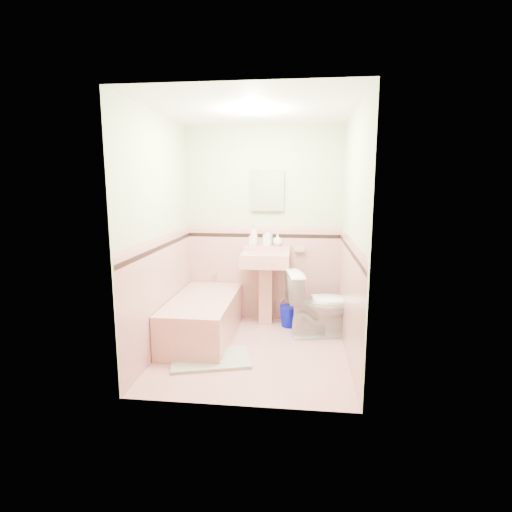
# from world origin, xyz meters

# --- Properties ---
(floor) EXTENTS (2.20, 2.20, 0.00)m
(floor) POSITION_xyz_m (0.00, 0.00, 0.00)
(floor) COLOR tan
(floor) RESTS_ON ground
(ceiling) EXTENTS (2.20, 2.20, 0.00)m
(ceiling) POSITION_xyz_m (0.00, 0.00, 2.50)
(ceiling) COLOR white
(ceiling) RESTS_ON ground
(wall_back) EXTENTS (2.50, 0.00, 2.50)m
(wall_back) POSITION_xyz_m (0.00, 1.10, 1.25)
(wall_back) COLOR beige
(wall_back) RESTS_ON ground
(wall_front) EXTENTS (2.50, 0.00, 2.50)m
(wall_front) POSITION_xyz_m (0.00, -1.10, 1.25)
(wall_front) COLOR beige
(wall_front) RESTS_ON ground
(wall_left) EXTENTS (0.00, 2.50, 2.50)m
(wall_left) POSITION_xyz_m (-1.00, 0.00, 1.25)
(wall_left) COLOR beige
(wall_left) RESTS_ON ground
(wall_right) EXTENTS (0.00, 2.50, 2.50)m
(wall_right) POSITION_xyz_m (1.00, 0.00, 1.25)
(wall_right) COLOR beige
(wall_right) RESTS_ON ground
(wainscot_back) EXTENTS (2.00, 0.00, 2.00)m
(wainscot_back) POSITION_xyz_m (0.00, 1.09, 0.60)
(wainscot_back) COLOR #D1968C
(wainscot_back) RESTS_ON ground
(wainscot_front) EXTENTS (2.00, 0.00, 2.00)m
(wainscot_front) POSITION_xyz_m (0.00, -1.09, 0.60)
(wainscot_front) COLOR #D1968C
(wainscot_front) RESTS_ON ground
(wainscot_left) EXTENTS (0.00, 2.20, 2.20)m
(wainscot_left) POSITION_xyz_m (-0.99, 0.00, 0.60)
(wainscot_left) COLOR #D1968C
(wainscot_left) RESTS_ON ground
(wainscot_right) EXTENTS (0.00, 2.20, 2.20)m
(wainscot_right) POSITION_xyz_m (0.99, 0.00, 0.60)
(wainscot_right) COLOR #D1968C
(wainscot_right) RESTS_ON ground
(accent_back) EXTENTS (2.00, 0.00, 2.00)m
(accent_back) POSITION_xyz_m (0.00, 1.08, 1.12)
(accent_back) COLOR black
(accent_back) RESTS_ON ground
(accent_front) EXTENTS (2.00, 0.00, 2.00)m
(accent_front) POSITION_xyz_m (0.00, -1.08, 1.12)
(accent_front) COLOR black
(accent_front) RESTS_ON ground
(accent_left) EXTENTS (0.00, 2.20, 2.20)m
(accent_left) POSITION_xyz_m (-0.98, 0.00, 1.12)
(accent_left) COLOR black
(accent_left) RESTS_ON ground
(accent_right) EXTENTS (0.00, 2.20, 2.20)m
(accent_right) POSITION_xyz_m (0.98, 0.00, 1.12)
(accent_right) COLOR black
(accent_right) RESTS_ON ground
(cap_back) EXTENTS (2.00, 0.00, 2.00)m
(cap_back) POSITION_xyz_m (0.00, 1.08, 1.22)
(cap_back) COLOR tan
(cap_back) RESTS_ON ground
(cap_front) EXTENTS (2.00, 0.00, 2.00)m
(cap_front) POSITION_xyz_m (0.00, -1.08, 1.22)
(cap_front) COLOR tan
(cap_front) RESTS_ON ground
(cap_left) EXTENTS (0.00, 2.20, 2.20)m
(cap_left) POSITION_xyz_m (-0.98, 0.00, 1.22)
(cap_left) COLOR tan
(cap_left) RESTS_ON ground
(cap_right) EXTENTS (0.00, 2.20, 2.20)m
(cap_right) POSITION_xyz_m (0.98, 0.00, 1.22)
(cap_right) COLOR tan
(cap_right) RESTS_ON ground
(bathtub) EXTENTS (0.70, 1.50, 0.45)m
(bathtub) POSITION_xyz_m (-0.63, 0.33, 0.23)
(bathtub) COLOR tan
(bathtub) RESTS_ON floor
(tub_faucet) EXTENTS (0.04, 0.12, 0.04)m
(tub_faucet) POSITION_xyz_m (-0.63, 1.05, 0.63)
(tub_faucet) COLOR silver
(tub_faucet) RESTS_ON wall_back
(sink) EXTENTS (0.60, 0.49, 0.94)m
(sink) POSITION_xyz_m (0.05, 0.86, 0.47)
(sink) COLOR tan
(sink) RESTS_ON floor
(sink_faucet) EXTENTS (0.02, 0.02, 0.10)m
(sink_faucet) POSITION_xyz_m (0.05, 1.00, 0.95)
(sink_faucet) COLOR silver
(sink_faucet) RESTS_ON sink
(medicine_cabinet) EXTENTS (0.38, 0.04, 0.47)m
(medicine_cabinet) POSITION_xyz_m (0.05, 1.07, 1.70)
(medicine_cabinet) COLOR white
(medicine_cabinet) RESTS_ON wall_back
(soap_dish) EXTENTS (0.13, 0.08, 0.04)m
(soap_dish) POSITION_xyz_m (0.47, 1.06, 0.95)
(soap_dish) COLOR tan
(soap_dish) RESTS_ON wall_back
(soap_bottle_left) EXTENTS (0.12, 0.12, 0.26)m
(soap_bottle_left) POSITION_xyz_m (-0.12, 1.04, 1.13)
(soap_bottle_left) COLOR #B2B2B2
(soap_bottle_left) RESTS_ON sink
(soap_bottle_mid) EXTENTS (0.12, 0.12, 0.21)m
(soap_bottle_mid) POSITION_xyz_m (0.06, 1.04, 1.11)
(soap_bottle_mid) COLOR #B2B2B2
(soap_bottle_mid) RESTS_ON sink
(soap_bottle_right) EXTENTS (0.13, 0.13, 0.15)m
(soap_bottle_right) POSITION_xyz_m (0.19, 1.04, 1.07)
(soap_bottle_right) COLOR #B2B2B2
(soap_bottle_right) RESTS_ON sink
(tube) EXTENTS (0.05, 0.05, 0.12)m
(tube) POSITION_xyz_m (-0.17, 1.04, 1.06)
(tube) COLOR white
(tube) RESTS_ON sink
(toilet) EXTENTS (0.84, 0.58, 0.78)m
(toilet) POSITION_xyz_m (0.72, 0.54, 0.39)
(toilet) COLOR white
(toilet) RESTS_ON floor
(bucket) EXTENTS (0.28, 0.28, 0.26)m
(bucket) POSITION_xyz_m (0.36, 0.83, 0.13)
(bucket) COLOR #0409AE
(bucket) RESTS_ON floor
(bath_mat) EXTENTS (0.90, 0.72, 0.03)m
(bath_mat) POSITION_xyz_m (-0.40, -0.30, 0.02)
(bath_mat) COLOR #949D83
(bath_mat) RESTS_ON floor
(shoe) EXTENTS (0.14, 0.10, 0.05)m
(shoe) POSITION_xyz_m (-0.35, -0.34, 0.06)
(shoe) COLOR #BF1E59
(shoe) RESTS_ON bath_mat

